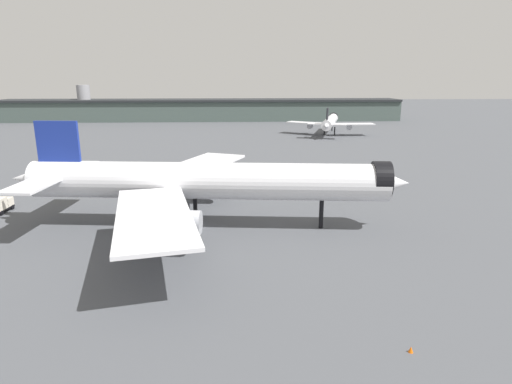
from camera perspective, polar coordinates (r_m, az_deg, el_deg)
ground at (r=74.93m, az=-8.31°, el=-4.78°), size 900.00×900.00×0.00m
airliner_near_gate at (r=73.52m, az=-6.77°, el=1.39°), size 68.37×62.24×18.13m
airliner_far_taxiway at (r=200.65m, az=9.84°, el=9.20°), size 38.45×43.19×12.89m
terminal_building at (r=264.72m, az=-7.49°, el=10.80°), size 236.93×27.00×21.00m
service_truck_front at (r=95.69m, az=-30.90°, el=-1.44°), size 2.67×5.54×3.00m
baggage_tug_wing at (r=104.18m, az=-23.32°, el=0.33°), size 3.30×2.07×1.85m
traffic_cone_near_nose at (r=45.49m, az=19.89°, el=-19.09°), size 0.48×0.48×0.60m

